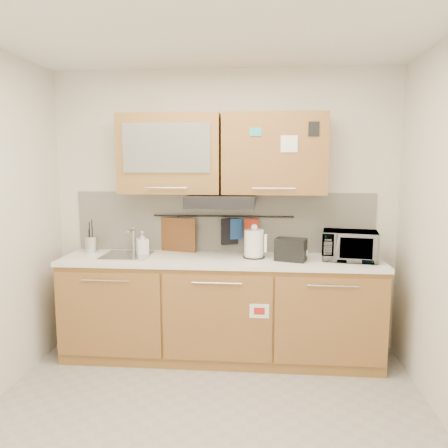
# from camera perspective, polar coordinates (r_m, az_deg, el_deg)

# --- Properties ---
(floor) EXTENTS (3.20, 3.20, 0.00)m
(floor) POSITION_cam_1_polar(r_m,az_deg,el_deg) (3.13, -2.76, -26.03)
(floor) COLOR #9E9993
(floor) RESTS_ON ground
(ceiling) EXTENTS (3.20, 3.20, 0.00)m
(ceiling) POSITION_cam_1_polar(r_m,az_deg,el_deg) (2.73, -3.16, 26.03)
(ceiling) COLOR white
(ceiling) RESTS_ON wall_back
(wall_back) EXTENTS (3.20, 0.00, 3.20)m
(wall_back) POSITION_cam_1_polar(r_m,az_deg,el_deg) (4.11, -0.07, 1.67)
(wall_back) COLOR silver
(wall_back) RESTS_ON ground
(base_cabinet) EXTENTS (2.80, 0.64, 0.88)m
(base_cabinet) POSITION_cam_1_polar(r_m,az_deg,el_deg) (4.02, -0.46, -11.62)
(base_cabinet) COLOR olive
(base_cabinet) RESTS_ON floor
(countertop) EXTENTS (2.82, 0.62, 0.04)m
(countertop) POSITION_cam_1_polar(r_m,az_deg,el_deg) (3.88, -0.47, -4.73)
(countertop) COLOR white
(countertop) RESTS_ON base_cabinet
(backsplash) EXTENTS (2.80, 0.02, 0.56)m
(backsplash) POSITION_cam_1_polar(r_m,az_deg,el_deg) (4.11, -0.08, 0.27)
(backsplash) COLOR silver
(backsplash) RESTS_ON countertop
(upper_cabinets) EXTENTS (1.82, 0.37, 0.70)m
(upper_cabinets) POSITION_cam_1_polar(r_m,az_deg,el_deg) (3.91, -0.37, 9.13)
(upper_cabinets) COLOR olive
(upper_cabinets) RESTS_ON wall_back
(range_hood) EXTENTS (0.60, 0.46, 0.10)m
(range_hood) POSITION_cam_1_polar(r_m,az_deg,el_deg) (3.85, -0.40, 3.03)
(range_hood) COLOR black
(range_hood) RESTS_ON upper_cabinets
(sink) EXTENTS (0.42, 0.40, 0.26)m
(sink) POSITION_cam_1_polar(r_m,az_deg,el_deg) (4.06, -12.50, -3.99)
(sink) COLOR silver
(sink) RESTS_ON countertop
(utensil_rail) EXTENTS (1.30, 0.02, 0.02)m
(utensil_rail) POSITION_cam_1_polar(r_m,az_deg,el_deg) (4.07, -0.13, 1.03)
(utensil_rail) COLOR black
(utensil_rail) RESTS_ON backsplash
(utensil_crock) EXTENTS (0.14, 0.14, 0.31)m
(utensil_crock) POSITION_cam_1_polar(r_m,az_deg,el_deg) (4.26, -16.88, -2.55)
(utensil_crock) COLOR silver
(utensil_crock) RESTS_ON countertop
(kettle) EXTENTS (0.22, 0.21, 0.30)m
(kettle) POSITION_cam_1_polar(r_m,az_deg,el_deg) (3.86, 3.96, -2.66)
(kettle) COLOR white
(kettle) RESTS_ON countertop
(toaster) EXTENTS (0.29, 0.22, 0.19)m
(toaster) POSITION_cam_1_polar(r_m,az_deg,el_deg) (3.78, 8.71, -3.29)
(toaster) COLOR black
(toaster) RESTS_ON countertop
(microwave) EXTENTS (0.50, 0.38, 0.25)m
(microwave) POSITION_cam_1_polar(r_m,az_deg,el_deg) (3.91, 16.08, -2.73)
(microwave) COLOR #999999
(microwave) RESTS_ON countertop
(soap_bottle) EXTENTS (0.13, 0.13, 0.22)m
(soap_bottle) POSITION_cam_1_polar(r_m,az_deg,el_deg) (4.05, -10.61, -2.45)
(soap_bottle) COLOR #999999
(soap_bottle) RESTS_ON countertop
(cutting_board) EXTENTS (0.34, 0.12, 0.43)m
(cutting_board) POSITION_cam_1_polar(r_m,az_deg,el_deg) (4.15, -5.96, -2.17)
(cutting_board) COLOR brown
(cutting_board) RESTS_ON utensil_rail
(oven_mitt) EXTENTS (0.12, 0.07, 0.19)m
(oven_mitt) POSITION_cam_1_polar(r_m,az_deg,el_deg) (4.06, 1.58, -0.64)
(oven_mitt) COLOR #204794
(oven_mitt) RESTS_ON utensil_rail
(dark_pouch) EXTENTS (0.16, 0.10, 0.24)m
(dark_pouch) POSITION_cam_1_polar(r_m,az_deg,el_deg) (4.07, 0.73, -0.98)
(dark_pouch) COLOR black
(dark_pouch) RESTS_ON utensil_rail
(pot_holder) EXTENTS (0.13, 0.06, 0.16)m
(pot_holder) POSITION_cam_1_polar(r_m,az_deg,el_deg) (4.05, 3.60, -0.43)
(pot_holder) COLOR red
(pot_holder) RESTS_ON utensil_rail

